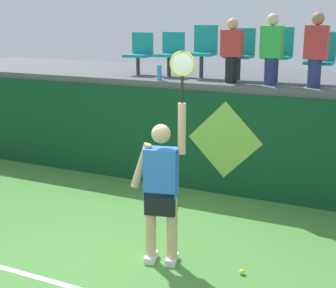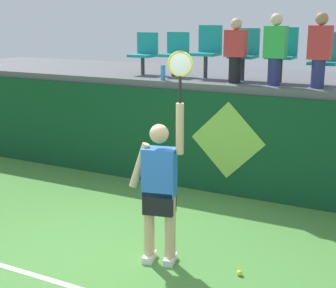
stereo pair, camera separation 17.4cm
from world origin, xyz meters
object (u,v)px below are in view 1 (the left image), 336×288
at_px(stadium_chair_0, 140,52).
at_px(spectator_2, 316,49).
at_px(stadium_chair_2, 203,49).
at_px(spectator_0, 232,50).
at_px(stadium_chair_5, 320,57).
at_px(spectator_1, 272,48).
at_px(tennis_ball, 242,272).
at_px(water_bottle, 159,73).
at_px(stadium_chair_1, 171,52).
at_px(tennis_player, 162,187).
at_px(stadium_chair_3, 240,51).
at_px(stadium_chair_4, 278,52).

relative_size(stadium_chair_0, spectator_2, 0.69).
relative_size(stadium_chair_2, spectator_0, 0.88).
xyz_separation_m(stadium_chair_5, spectator_1, (-0.68, -0.44, 0.14)).
xyz_separation_m(stadium_chair_0, stadium_chair_5, (3.31, 0.01, 0.02)).
relative_size(spectator_0, spectator_2, 0.92).
height_order(tennis_ball, stadium_chair_5, stadium_chair_5).
relative_size(water_bottle, stadium_chair_1, 0.33).
bearing_deg(spectator_0, stadium_chair_0, 167.02).
bearing_deg(tennis_player, stadium_chair_2, 104.72).
bearing_deg(stadium_chair_2, stadium_chair_1, -179.23).
height_order(stadium_chair_0, stadium_chair_5, stadium_chair_5).
bearing_deg(stadium_chair_2, water_bottle, -128.70).
bearing_deg(spectator_1, spectator_0, -178.29).
height_order(water_bottle, stadium_chair_5, stadium_chair_5).
bearing_deg(stadium_chair_0, water_bottle, -41.58).
bearing_deg(tennis_player, tennis_ball, 6.75).
bearing_deg(spectator_0, spectator_1, 1.71).
relative_size(stadium_chair_3, spectator_0, 0.84).
bearing_deg(stadium_chair_0, stadium_chair_3, 0.12).
distance_m(tennis_player, spectator_0, 3.31).
bearing_deg(spectator_2, tennis_ball, -92.86).
xyz_separation_m(tennis_ball, water_bottle, (-2.41, 2.67, 1.90)).
relative_size(tennis_ball, spectator_2, 0.06).
height_order(stadium_chair_3, spectator_2, spectator_2).
relative_size(stadium_chair_4, stadium_chair_5, 1.08).
height_order(stadium_chair_2, spectator_0, spectator_0).
bearing_deg(spectator_0, stadium_chair_4, 35.20).
bearing_deg(tennis_ball, stadium_chair_0, 133.49).
distance_m(tennis_player, spectator_1, 3.37).
bearing_deg(stadium_chair_1, stadium_chair_2, 0.77).
bearing_deg(tennis_ball, stadium_chair_5, 87.53).
relative_size(water_bottle, stadium_chair_4, 0.29).
distance_m(stadium_chair_5, spectator_0, 1.42).
bearing_deg(spectator_1, stadium_chair_2, 161.73).
xyz_separation_m(tennis_ball, stadium_chair_1, (-2.51, 3.33, 2.22)).
xyz_separation_m(water_bottle, stadium_chair_5, (2.56, 0.67, 0.31)).
xyz_separation_m(water_bottle, stadium_chair_2, (0.54, 0.67, 0.38)).
bearing_deg(stadium_chair_4, tennis_player, -97.08).
distance_m(tennis_ball, spectator_0, 3.88).
relative_size(tennis_player, stadium_chair_4, 2.80).
distance_m(stadium_chair_0, spectator_2, 3.34).
bearing_deg(stadium_chair_5, stadium_chair_0, -179.90).
xyz_separation_m(stadium_chair_0, stadium_chair_3, (1.97, 0.00, 0.06)).
distance_m(tennis_ball, spectator_2, 3.74).
xyz_separation_m(water_bottle, stadium_chair_1, (-0.10, 0.66, 0.32)).
bearing_deg(spectator_0, stadium_chair_3, 90.00).
distance_m(water_bottle, stadium_chair_3, 1.44).
xyz_separation_m(water_bottle, stadium_chair_4, (1.87, 0.67, 0.37)).
distance_m(tennis_player, stadium_chair_1, 4.00).
height_order(stadium_chair_3, stadium_chair_4, stadium_chair_4).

